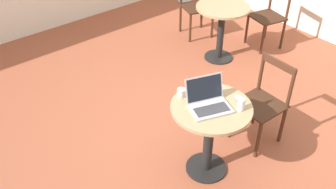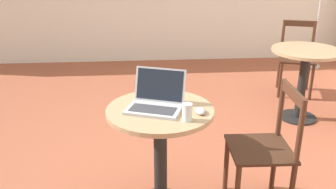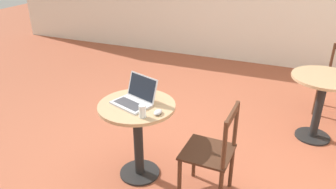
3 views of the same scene
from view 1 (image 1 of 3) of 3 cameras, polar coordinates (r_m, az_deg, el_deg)
ground_plane at (r=3.85m, az=0.47°, el=-7.73°), size 16.00×16.00×0.00m
cafe_table_near at (r=3.26m, az=6.40°, el=-4.54°), size 0.69×0.69×0.76m
cafe_table_mid at (r=5.00m, az=8.19°, el=11.06°), size 0.69×0.69×0.76m
chair_near_right at (r=3.77m, az=14.23°, el=-1.30°), size 0.42×0.42×0.88m
chair_mid_right at (r=5.52m, az=15.20°, el=11.39°), size 0.49×0.49×0.88m
chair_mid_back at (r=5.68m, az=4.22°, el=13.31°), size 0.51×0.51×0.88m
laptop at (r=3.10m, az=6.20°, el=-1.15°), size 0.41×0.38×0.23m
mouse at (r=3.23m, az=10.83°, el=-0.55°), size 0.06×0.10×0.03m
mug at (r=3.20m, az=2.05°, el=0.29°), size 0.10×0.07×0.08m
drinking_glass at (r=3.10m, az=11.07°, el=-1.51°), size 0.06×0.06×0.11m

